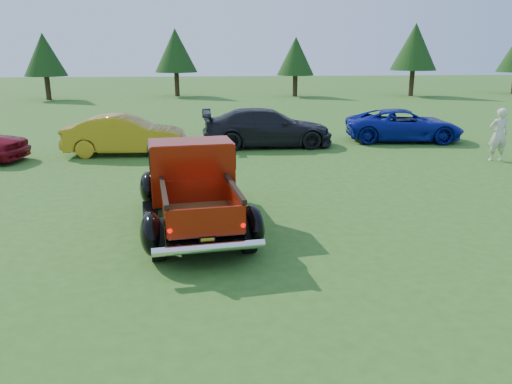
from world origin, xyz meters
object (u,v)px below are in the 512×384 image
show_car_grey (267,128)px  show_car_blue (404,125)px  tree_mid_right (296,56)px  tree_east (415,47)px  spectator (498,135)px  tree_west (44,55)px  tree_mid_left (176,51)px  show_car_yellow (126,135)px  pickup_truck (192,184)px

show_car_grey → show_car_blue: bearing=-84.2°
tree_mid_right → show_car_grey: (-4.50, -20.11, -2.28)m
tree_east → spectator: size_ratio=3.17×
tree_west → tree_mid_left: (9.00, 2.00, 0.27)m
tree_mid_left → show_car_yellow: tree_mid_left is taller
tree_east → show_car_grey: size_ratio=1.12×
tree_mid_right → tree_east: 9.04m
tree_mid_left → show_car_yellow: size_ratio=1.22×
tree_mid_left → pickup_truck: bearing=-86.2°
tree_mid_right → show_car_yellow: bearing=-114.2°
tree_mid_left → tree_east: bearing=-4.8°
tree_west → tree_east: size_ratio=0.85×
tree_mid_right → tree_east: bearing=-3.2°
tree_mid_left → tree_mid_right: bearing=-6.3°
tree_mid_left → show_car_blue: size_ratio=1.12×
tree_east → pickup_truck: bearing=-119.9°
tree_west → spectator: (20.60, -22.32, -2.26)m
tree_mid_left → show_car_blue: 22.98m
show_car_yellow → tree_east: bearing=-40.3°
tree_east → tree_mid_left: bearing=175.2°
tree_mid_right → show_car_grey: size_ratio=0.92×
tree_mid_left → spectator: tree_mid_left is taller
tree_east → spectator: 23.86m
show_car_yellow → spectator: size_ratio=2.40×
tree_east → spectator: tree_east is taller
tree_east → show_car_blue: 20.87m
tree_mid_left → tree_mid_right: tree_mid_left is taller
tree_mid_right → show_car_yellow: tree_mid_right is taller
tree_mid_left → show_car_grey: 21.75m
tree_mid_right → show_car_blue: size_ratio=0.99×
tree_mid_left → show_car_grey: tree_mid_left is taller
tree_west → spectator: bearing=-47.3°
tree_west → show_car_blue: (18.97, -18.52, -2.49)m
tree_east → show_car_yellow: tree_east is taller
show_car_grey → show_car_blue: (5.47, 0.59, -0.08)m
tree_mid_left → tree_mid_right: (9.00, -1.00, -0.41)m
show_car_yellow → show_car_grey: show_car_grey is taller
tree_west → tree_mid_right: bearing=3.2°
tree_mid_right → spectator: tree_mid_right is taller
tree_east → pickup_truck: tree_east is taller
show_car_yellow → show_car_grey: (5.00, 1.05, 0.02)m
pickup_truck → show_car_grey: size_ratio=1.00×
pickup_truck → spectator: bearing=20.6°
show_car_grey → pickup_truck: bearing=162.6°
show_car_blue → show_car_yellow: bearing=105.9°
tree_mid_right → tree_east: tree_east is taller
tree_mid_left → tree_east: tree_east is taller
pickup_truck → show_car_blue: (8.01, 8.88, -0.20)m
tree_east → show_car_yellow: (-18.50, -20.66, -2.98)m
tree_west → tree_mid_left: tree_mid_left is taller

